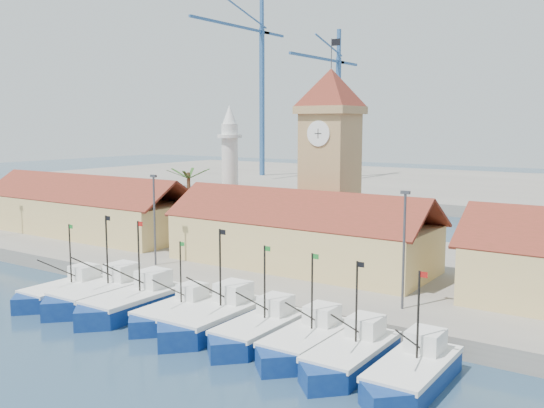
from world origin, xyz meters
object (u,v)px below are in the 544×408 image
Objects in this scene: boat_0 at (64,293)px; clock_tower at (330,157)px; boat_4 at (213,320)px; minaret at (230,171)px.

clock_tower is at bearing 61.04° from boat_0.
boat_0 is 0.88× the size of boat_4.
boat_0 is 15.83m from boat_4.
boat_4 is at bearing -54.63° from minaret.
boat_0 is 0.41× the size of clock_tower.
boat_0 is 27.56m from minaret.
boat_4 is 31.50m from minaret.
clock_tower is at bearing 96.28° from boat_4.
clock_tower is (13.28, 23.99, 11.22)m from boat_0.
clock_tower is 15.30m from minaret.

